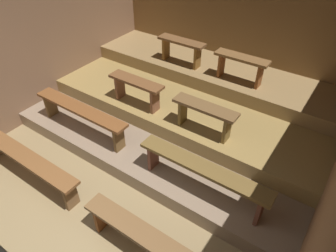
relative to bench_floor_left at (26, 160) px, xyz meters
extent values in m
cube|color=#907851|center=(1.19, 1.78, -0.43)|extent=(5.79, 5.41, 0.08)
cube|color=brown|center=(1.19, 4.11, 0.85)|extent=(5.79, 0.06, 2.48)
cube|color=brown|center=(-1.34, 1.78, 0.85)|extent=(0.06, 5.41, 2.48)
cube|color=#89735D|center=(1.19, 2.40, -0.26)|extent=(4.99, 3.37, 0.25)
cube|color=#9A7D45|center=(1.19, 2.86, -0.01)|extent=(4.99, 2.45, 0.25)
cube|color=olive|center=(1.19, 3.49, 0.24)|extent=(4.99, 1.18, 0.25)
cube|color=brown|center=(0.00, 0.00, 0.06)|extent=(2.04, 0.26, 0.05)
cube|color=brown|center=(0.90, 0.00, -0.18)|extent=(0.05, 0.20, 0.43)
cube|color=brown|center=(2.37, 0.00, 0.06)|extent=(2.04, 0.26, 0.05)
cube|color=brown|center=(1.48, 0.00, -0.18)|extent=(0.05, 0.20, 0.43)
cube|color=brown|center=(0.05, 1.06, 0.31)|extent=(1.85, 0.26, 0.05)
cube|color=brown|center=(-0.75, 1.06, 0.08)|extent=(0.05, 0.20, 0.43)
cube|color=brown|center=(0.86, 1.06, 0.08)|extent=(0.05, 0.20, 0.43)
cube|color=brown|center=(2.32, 1.06, 0.31)|extent=(1.85, 0.26, 0.05)
cube|color=brown|center=(1.52, 1.06, 0.08)|extent=(0.05, 0.20, 0.43)
cube|color=brown|center=(3.13, 1.06, 0.08)|extent=(0.05, 0.20, 0.43)
cube|color=brown|center=(0.53, 1.92, 0.57)|extent=(1.01, 0.26, 0.05)
cube|color=brown|center=(0.14, 1.92, 0.33)|extent=(0.05, 0.20, 0.43)
cube|color=brown|center=(0.91, 1.92, 0.33)|extent=(0.05, 0.20, 0.43)
cube|color=brown|center=(1.85, 1.92, 0.57)|extent=(1.01, 0.26, 0.05)
cube|color=brown|center=(1.46, 1.92, 0.33)|extent=(0.05, 0.20, 0.43)
cube|color=brown|center=(2.23, 1.92, 0.33)|extent=(0.05, 0.20, 0.43)
cube|color=brown|center=(0.57, 3.24, 0.82)|extent=(0.95, 0.26, 0.05)
cube|color=brown|center=(0.21, 3.24, 0.58)|extent=(0.05, 0.20, 0.43)
cube|color=brown|center=(0.94, 3.24, 0.58)|extent=(0.05, 0.20, 0.43)
cube|color=brown|center=(1.80, 3.24, 0.82)|extent=(0.95, 0.26, 0.05)
cube|color=brown|center=(1.44, 3.24, 0.58)|extent=(0.05, 0.20, 0.43)
cube|color=brown|center=(2.16, 3.24, 0.58)|extent=(0.05, 0.20, 0.43)
camera|label=1|loc=(3.48, -1.41, 3.13)|focal=32.45mm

